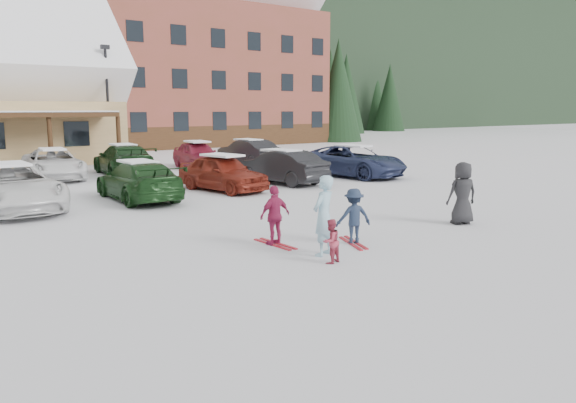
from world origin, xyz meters
TOP-DOWN VIEW (x-y plane):
  - ground at (0.00, 0.00)m, footprint 160.00×160.00m
  - alpine_hotel at (14.27, 38.00)m, footprint 31.48×14.01m
  - lamp_post at (4.17, 23.82)m, footprint 0.50×0.25m
  - conifer_1 at (30.00, 32.00)m, footprint 4.84×4.84m
  - conifer_3 at (6.00, 44.00)m, footprint 3.96×3.96m
  - conifer_4 at (34.00, 46.00)m, footprint 5.06×5.06m
  - adult_skier at (0.17, -0.46)m, footprint 0.76×0.63m
  - toddler_red at (-0.13, -1.04)m, footprint 0.52×0.45m
  - child_navy at (1.46, -0.07)m, footprint 0.99×0.78m
  - skis_child_navy at (1.46, -0.07)m, footprint 0.71×1.37m
  - child_magenta at (-0.11, 0.97)m, footprint 0.84×0.37m
  - skis_child_magenta at (-0.11, 0.97)m, footprint 0.24×1.40m
  - bystander_dark at (5.49, -0.23)m, footprint 1.00×0.84m
  - parked_car_2 at (-4.11, 9.68)m, footprint 2.51×5.41m
  - parked_car_3 at (-0.09, 9.21)m, footprint 2.18×4.86m
  - parked_car_4 at (3.48, 9.45)m, footprint 2.32×4.37m
  - parked_car_5 at (6.61, 9.79)m, footprint 2.17×4.57m
  - parked_car_6 at (10.81, 9.74)m, footprint 3.20×5.62m
  - parked_car_10 at (-0.85, 17.22)m, footprint 2.89×5.27m
  - parked_car_11 at (2.37, 16.98)m, footprint 2.67×5.33m
  - parked_car_12 at (6.71, 17.56)m, footprint 2.30×4.49m
  - parked_car_13 at (9.82, 17.27)m, footprint 1.72×4.52m

SIDE VIEW (x-z plane):
  - ground at x=0.00m, z-range 0.00..0.00m
  - skis_child_navy at x=1.46m, z-range 0.00..0.03m
  - skis_child_magenta at x=-0.11m, z-range 0.00..0.03m
  - toddler_red at x=-0.13m, z-range 0.00..0.94m
  - child_navy at x=1.46m, z-range 0.00..1.34m
  - parked_car_3 at x=-0.09m, z-range 0.00..1.38m
  - parked_car_10 at x=-0.85m, z-range 0.00..1.40m
  - parked_car_4 at x=3.48m, z-range 0.00..1.41m
  - child_magenta at x=-0.11m, z-range 0.00..1.42m
  - parked_car_5 at x=6.61m, z-range 0.00..1.45m
  - parked_car_12 at x=6.71m, z-range 0.00..1.46m
  - parked_car_13 at x=9.82m, z-range 0.00..1.47m
  - parked_car_6 at x=10.81m, z-range 0.00..1.48m
  - parked_car_11 at x=2.37m, z-range 0.00..1.49m
  - parked_car_2 at x=-4.11m, z-range 0.00..1.50m
  - bystander_dark at x=5.49m, z-range 0.00..1.75m
  - adult_skier at x=0.17m, z-range 0.00..1.78m
  - lamp_post at x=4.17m, z-range 0.41..7.30m
  - conifer_3 at x=6.00m, z-range 0.53..9.71m
  - conifer_1 at x=30.00m, z-range 0.65..11.87m
  - conifer_4 at x=34.00m, z-range 0.68..12.41m
  - alpine_hotel at x=14.27m, z-range -2.11..19.37m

